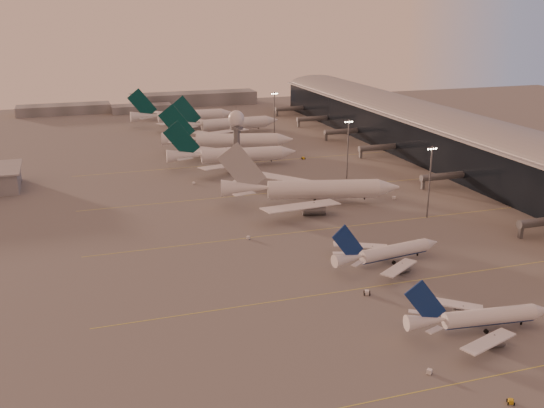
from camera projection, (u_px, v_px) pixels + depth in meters
name	position (u px, v px, depth m)	size (l,w,h in m)	color
ground	(349.00, 310.00, 153.19)	(700.00, 700.00, 0.00)	#5E5B5B
taxiway_markings	(360.00, 224.00, 212.86)	(180.00, 185.25, 0.02)	#CFC949
terminal	(466.00, 145.00, 281.99)	(57.00, 362.00, 23.04)	black
radar_tower	(237.00, 132.00, 256.94)	(6.40, 6.40, 31.10)	slate
mast_b	(430.00, 179.00, 215.31)	(3.60, 0.56, 25.00)	slate
mast_c	(348.00, 147.00, 263.57)	(3.60, 0.56, 25.00)	slate
mast_d	(274.00, 113.00, 344.41)	(3.60, 0.56, 25.00)	slate
distant_horizon	(157.00, 102.00, 447.01)	(165.00, 37.50, 9.00)	slate
narrowbody_near	(479.00, 320.00, 142.30)	(35.99, 28.59, 14.08)	silver
narrowbody_mid	(387.00, 254.00, 179.35)	(36.18, 28.70, 14.18)	silver
widebody_white	(312.00, 193.00, 232.88)	(65.35, 51.71, 23.47)	silver
greentail_a	(233.00, 158.00, 286.97)	(59.96, 48.23, 21.79)	silver
greentail_b	(228.00, 143.00, 314.92)	(64.39, 51.29, 24.00)	silver
greentail_c	(228.00, 126.00, 359.21)	(62.93, 50.70, 22.85)	silver
greentail_d	(183.00, 118.00, 384.57)	(63.57, 51.34, 23.09)	silver
gsv_truck_a	(430.00, 368.00, 126.76)	(5.10, 4.81, 2.09)	silver
gsv_tug_near	(511.00, 402.00, 117.19)	(3.00, 3.51, 0.86)	gold
gsv_tug_mid	(367.00, 293.00, 161.02)	(4.36, 3.62, 1.08)	silver
gsv_truck_b	(428.00, 243.00, 193.17)	(5.05, 2.82, 1.93)	silver
gsv_truck_c	(249.00, 236.00, 199.06)	(4.83, 4.65, 1.99)	silver
gsv_catering_b	(395.00, 194.00, 238.70)	(5.92, 3.70, 4.51)	silver
gsv_tug_far	(252.00, 190.00, 249.44)	(3.70, 3.56, 0.92)	silver
gsv_truck_d	(194.00, 182.00, 259.56)	(2.16, 4.84, 1.89)	silver
gsv_tug_hangar	(303.00, 158.00, 300.62)	(3.70, 2.28, 1.04)	gold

